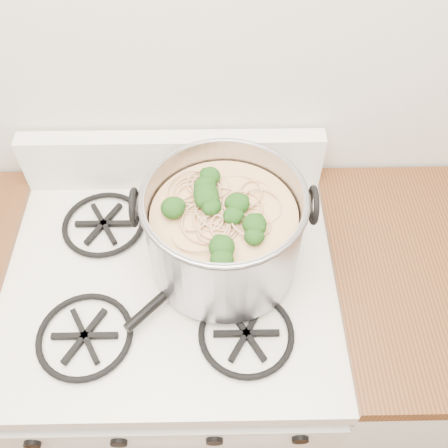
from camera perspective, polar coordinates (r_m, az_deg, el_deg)
The scene contains 5 objects.
gas_range at distance 1.57m, azimuth -4.74°, elevation -15.18°, with size 0.76×0.66×0.92m.
counter_left at distance 1.67m, azimuth -22.91°, elevation -13.90°, with size 0.25×0.65×0.92m.
stock_pot at distance 1.07m, azimuth 0.00°, elevation -0.89°, with size 0.37×0.34×0.23m.
spatula at distance 1.15m, azimuth -1.55°, elevation -3.43°, with size 0.29×0.31×0.02m, color black, non-canonical shape.
glass_bowl at distance 1.30m, azimuth -0.49°, elevation 5.23°, with size 0.11×0.11×0.03m, color white.
Camera 1 is at (0.12, 0.65, 1.88)m, focal length 40.00 mm.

